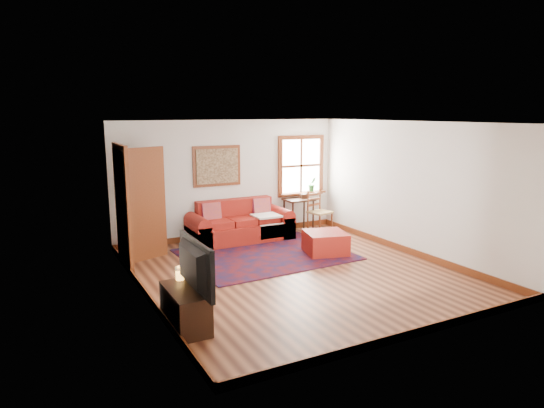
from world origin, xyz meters
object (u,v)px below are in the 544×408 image
red_leather_sofa (240,227)px  media_cabinet (185,308)px  red_ottoman (325,243)px  side_table (299,204)px  ladder_back_chair (318,210)px

red_leather_sofa → media_cabinet: 4.20m
red_ottoman → side_table: bearing=90.6°
red_ottoman → side_table: 1.83m
red_ottoman → media_cabinet: 3.84m
side_table → ladder_back_chair: size_ratio=0.78×
side_table → ladder_back_chair: bearing=-43.8°
ladder_back_chair → media_cabinet: bearing=-141.4°
side_table → red_ottoman: bearing=-104.2°
red_ottoman → media_cabinet: bearing=-136.2°
red_leather_sofa → side_table: red_leather_sofa is taller
red_leather_sofa → ladder_back_chair: size_ratio=2.25×
red_leather_sofa → ladder_back_chair: bearing=-7.0°
side_table → ladder_back_chair: ladder_back_chair is taller
red_leather_sofa → media_cabinet: red_leather_sofa is taller
red_ottoman → media_cabinet: (-3.36, -1.86, 0.04)m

